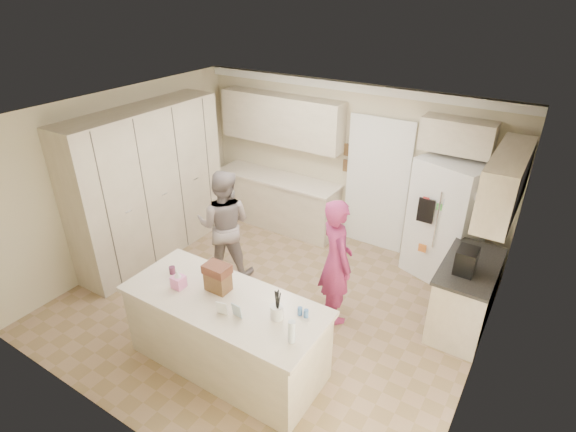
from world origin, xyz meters
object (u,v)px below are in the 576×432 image
Objects in this scene: utensil_crock at (277,312)px; teen_girl at (336,261)px; island_base at (226,333)px; teen_boy at (224,225)px; dollhouse_body at (218,281)px; tissue_box at (178,282)px; refrigerator at (446,220)px; coffee_maker at (466,261)px.

teen_girl reaches higher than utensil_crock.
island_base is 1.87m from teen_boy.
dollhouse_body reaches higher than utensil_crock.
utensil_crock is 1.21m from tissue_box.
dollhouse_body is at bearing 176.42° from utensil_crock.
teen_boy is (-2.69, -1.69, -0.07)m from refrigerator.
island_base is 0.86m from utensil_crock.
coffee_maker is 2.84m from dollhouse_body.
teen_boy is (-1.81, 1.37, -0.17)m from utensil_crock.
tissue_box is 0.08× the size of teen_girl.
teen_boy is at bearing 111.97° from tissue_box.
utensil_crock is at bearing -3.58° from dollhouse_body.
teen_girl is (1.80, -0.01, 0.02)m from teen_boy.
dollhouse_body reaches higher than tissue_box.
coffee_maker is 1.15× the size of dollhouse_body.
dollhouse_body is (-2.20, -1.80, -0.03)m from coffee_maker.
dollhouse_body is 0.16× the size of teen_boy.
island_base is 14.67× the size of utensil_crock.
tissue_box is at bearing -153.43° from dollhouse_body.
dollhouse_body reaches higher than island_base.
coffee_maker is 0.18× the size of teen_girl.
island_base is 0.62m from dollhouse_body.
coffee_maker is at bearing -119.81° from teen_girl.
island_base is 1.31× the size of teen_girl.
refrigerator reaches higher than tissue_box.
teen_boy is at bearing 129.37° from island_base.
refrigerator is 6.92× the size of dollhouse_body.
teen_boy is at bearing -171.43° from coffee_maker.
utensil_crock reaches higher than tissue_box.
tissue_box is (-2.08, -3.21, 0.10)m from refrigerator.
teen_boy reaches higher than utensil_crock.
refrigerator is 1.07× the size of teen_girl.
coffee_maker reaches higher than tissue_box.
teen_boy is 1.80m from teen_girl.
utensil_crock is 0.58× the size of dollhouse_body.
utensil_crock is at bearing 131.39° from teen_girl.
teen_girl is at bearing -160.66° from coffee_maker.
coffee_maker is at bearing 52.88° from utensil_crock.
dollhouse_body is at bearing -100.36° from refrigerator.
refrigerator is at bearing 57.10° from tissue_box.
coffee_maker reaches higher than utensil_crock.
teen_girl is (-1.41, -0.50, -0.23)m from coffee_maker.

